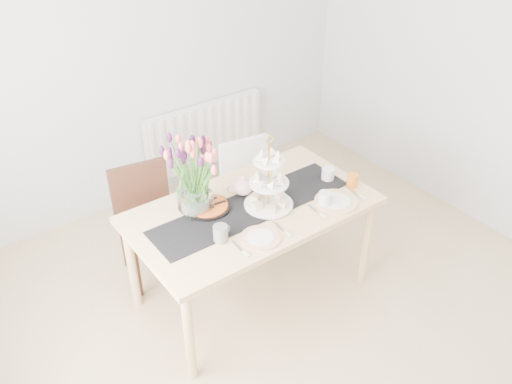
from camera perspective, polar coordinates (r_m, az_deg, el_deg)
room_shell at (r=2.87m, az=8.41°, el=1.88°), size 4.50×4.50×4.50m
radiator at (r=5.07m, az=-5.40°, el=6.02°), size 1.20×0.08×0.60m
dining_table at (r=3.58m, az=-0.41°, el=-2.62°), size 1.60×0.90×0.75m
chair_brown at (r=3.99m, az=-11.44°, el=-2.25°), size 0.48×0.48×0.85m
chair_white at (r=4.27m, az=-0.62°, el=0.81°), size 0.47×0.47×0.82m
table_runner at (r=3.53m, az=-0.41°, el=-1.57°), size 1.40×0.35×0.01m
tulip_vase at (r=3.33m, az=-6.68°, el=2.74°), size 0.63×0.63×0.54m
cake_stand at (r=3.47m, az=1.36°, el=0.33°), size 0.32×0.32×0.47m
teapot at (r=3.62m, az=-1.37°, el=0.57°), size 0.26×0.24×0.14m
cream_jug at (r=3.83m, az=7.58°, el=1.89°), size 0.11×0.11×0.09m
tart_tin at (r=3.52m, az=-5.09°, el=-1.60°), size 0.29×0.29×0.04m
mug_grey at (r=3.24m, az=-3.75°, el=-4.39°), size 0.11×0.11×0.11m
mug_white at (r=3.55m, az=7.26°, el=-0.75°), size 0.09×0.09×0.10m
mug_orange at (r=3.79m, az=10.12°, el=1.25°), size 0.10×0.10×0.09m
plate_left at (r=3.27m, az=0.46°, el=-4.86°), size 0.26×0.26×0.01m
plate_right at (r=3.62m, az=8.42°, el=-1.00°), size 0.31×0.31×0.01m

